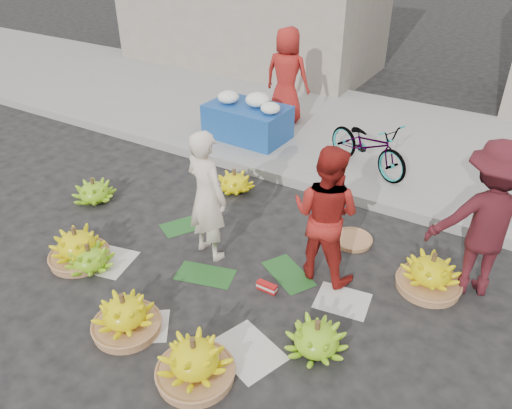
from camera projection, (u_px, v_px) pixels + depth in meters
The scene contains 22 objects.
ground at pixel (222, 268), 5.75m from camera, with size 80.00×80.00×0.00m, color black.
curb at pixel (307, 183), 7.31m from camera, with size 40.00×0.25×0.15m, color gray.
sidewalk at pixel (359, 134), 8.85m from camera, with size 40.00×4.00×0.12m, color gray.
newspaper_scatter at pixel (179, 310), 5.16m from camera, with size 3.20×1.80×0.00m, color silver, non-canonical shape.
banana_leaves at pixel (225, 256), 5.93m from camera, with size 2.00×1.00×0.00m, color #194D1C, non-canonical shape.
banana_bunch_0 at pixel (77, 247), 5.77m from camera, with size 0.72×0.72×0.46m.
banana_bunch_1 at pixel (90, 258), 5.67m from camera, with size 0.64×0.64×0.34m.
banana_bunch_2 at pixel (125, 315), 4.83m from camera, with size 0.66×0.66×0.45m.
banana_bunch_3 at pixel (194, 361), 4.34m from camera, with size 0.69×0.69×0.47m.
banana_bunch_4 at pixel (317, 338), 4.62m from camera, with size 0.70×0.70×0.37m.
banana_bunch_5 at pixel (431, 273), 5.35m from camera, with size 0.70×0.70×0.46m.
banana_bunch_6 at pixel (94, 191), 6.94m from camera, with size 0.69×0.69×0.36m.
banana_bunch_7 at pixel (234, 182), 7.19m from camera, with size 0.68×0.68×0.35m.
basket_spare at pixel (352, 240), 6.17m from camera, with size 0.47×0.47×0.05m, color #9D6841.
incense_stack at pixel (267, 287), 5.39m from camera, with size 0.23×0.07×0.09m, color red.
vendor_cream at pixel (207, 196), 5.59m from camera, with size 0.58×0.38×1.58m, color #F2E1CC.
vendor_red at pixel (326, 214), 5.27m from camera, with size 0.77×0.60×1.57m, color red.
man_striped at pixel (488, 221), 5.01m from camera, with size 1.13×0.65×1.74m, color maroon.
flower_table at pixel (248, 119), 8.43m from camera, with size 1.38×0.90×0.79m.
grey_bucket at pixel (211, 115), 8.98m from camera, with size 0.32×0.32×0.36m, color gray.
flower_vendor at pixel (287, 76), 8.82m from camera, with size 0.82×0.53×1.68m, color red.
bicycle at pixel (368, 145), 7.39m from camera, with size 1.51×0.52×0.79m, color gray.
Camera 1 is at (2.65, -3.67, 3.64)m, focal length 35.00 mm.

